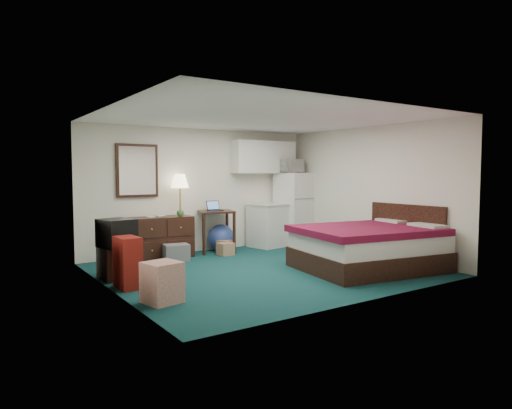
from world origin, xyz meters
TOP-DOWN VIEW (x-y plane):
  - floor at (0.00, 0.00)m, footprint 5.00×4.50m
  - ceiling at (0.00, 0.00)m, footprint 5.00×4.50m
  - walls at (0.00, 0.00)m, footprint 5.01×4.51m
  - mirror at (-1.35, 2.22)m, footprint 0.80×0.06m
  - upper_cabinets at (1.45, 2.08)m, footprint 1.50×0.35m
  - headboard at (2.46, -0.94)m, footprint 0.06×1.56m
  - dresser at (-0.98, 1.98)m, footprint 1.16×0.57m
  - floor_lamp at (-0.56, 2.05)m, footprint 0.42×0.42m
  - desk at (0.17, 1.93)m, footprint 0.83×0.83m
  - exercise_ball at (0.30, 1.96)m, footprint 0.68×0.68m
  - kitchen_counter at (1.50, 1.91)m, footprint 0.94×0.79m
  - fridge at (2.13, 1.88)m, footprint 0.76×0.76m
  - bed at (1.48, -0.94)m, footprint 2.45×2.05m
  - tv_stand at (-2.21, 0.73)m, footprint 0.51×0.55m
  - suitcase at (-2.27, 0.06)m, footprint 0.29×0.45m
  - retail_box at (-2.14, -0.88)m, footprint 0.48×0.48m
  - file_bin at (-0.90, 1.49)m, footprint 0.49×0.41m
  - cardboard_box_a at (0.15, 1.51)m, footprint 0.31×0.27m
  - cardboard_box_b at (0.23, 1.70)m, footprint 0.30×0.32m
  - laptop at (0.13, 1.87)m, footprint 0.29×0.24m
  - crt_tv at (-2.22, 0.69)m, footprint 0.56×0.59m
  - microwave at (2.03, 1.88)m, footprint 0.57×0.35m
  - book_a at (-1.26, 1.99)m, footprint 0.15×0.02m
  - book_b at (-1.05, 2.03)m, footprint 0.15×0.04m
  - mug at (-0.65, 1.85)m, footprint 0.15×0.12m

SIDE VIEW (x-z plane):
  - floor at x=0.00m, z-range -0.01..0.01m
  - cardboard_box_a at x=0.15m, z-range 0.00..0.24m
  - cardboard_box_b at x=0.23m, z-range 0.00..0.27m
  - file_bin at x=-0.90m, z-range 0.00..0.31m
  - tv_stand at x=-2.21m, z-range 0.00..0.49m
  - retail_box at x=-2.14m, z-range 0.00..0.51m
  - exercise_ball at x=0.30m, z-range 0.00..0.55m
  - bed at x=1.48m, z-range 0.00..0.70m
  - suitcase at x=-2.27m, z-range 0.00..0.72m
  - dresser at x=-0.98m, z-range 0.00..0.78m
  - desk at x=0.17m, z-range 0.00..0.85m
  - kitchen_counter at x=1.50m, z-range 0.00..0.91m
  - headboard at x=2.46m, z-range 0.05..1.05m
  - crt_tv at x=-2.22m, z-range 0.49..0.92m
  - floor_lamp at x=-0.56m, z-range 0.00..1.59m
  - fridge at x=2.13m, z-range 0.00..1.61m
  - mug at x=-0.65m, z-range 0.78..0.92m
  - book_a at x=-1.26m, z-range 0.78..0.98m
  - book_b at x=-1.05m, z-range 0.78..0.99m
  - laptop at x=0.13m, z-range 0.85..1.04m
  - walls at x=0.00m, z-range 0.00..2.50m
  - mirror at x=-1.35m, z-range 1.15..2.15m
  - microwave at x=2.03m, z-range 1.61..1.98m
  - upper_cabinets at x=1.45m, z-range 1.60..2.30m
  - ceiling at x=0.00m, z-range 2.50..2.50m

